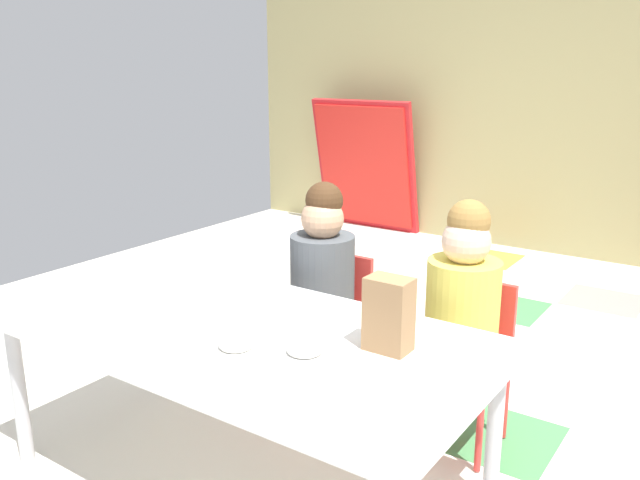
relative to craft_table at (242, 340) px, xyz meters
name	(u,v)px	position (x,y,z in m)	size (l,w,h in m)	color
ground_plane	(393,405)	(0.15, 0.76, -0.53)	(5.54, 5.38, 0.02)	silver
back_wall	(585,74)	(0.15, 3.45, 0.77)	(5.54, 0.10, 2.59)	tan
craft_table	(242,340)	(0.00, 0.00, 0.00)	(1.60, 0.82, 0.57)	white
seated_child_near_camera	(324,272)	(-0.12, 0.64, 0.04)	(0.32, 0.31, 0.92)	red
seated_child_middle_seat	(464,302)	(0.48, 0.64, 0.04)	(0.34, 0.34, 0.92)	red
folded_activity_table	(365,166)	(-1.49, 3.25, 0.02)	(0.90, 0.29, 1.09)	red
paper_bag_brown	(389,314)	(0.46, 0.11, 0.16)	(0.13, 0.09, 0.22)	#9E754C
paper_plate_near_edge	(236,349)	(0.10, -0.14, 0.05)	(0.18, 0.18, 0.01)	white
paper_plate_center_table	(202,301)	(-0.26, 0.09, 0.05)	(0.18, 0.18, 0.01)	white
donut_powdered_on_plate	(236,343)	(0.10, -0.14, 0.07)	(0.10, 0.10, 0.03)	white
donut_powdered_loose	(305,348)	(0.28, -0.04, 0.06)	(0.11, 0.11, 0.03)	white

